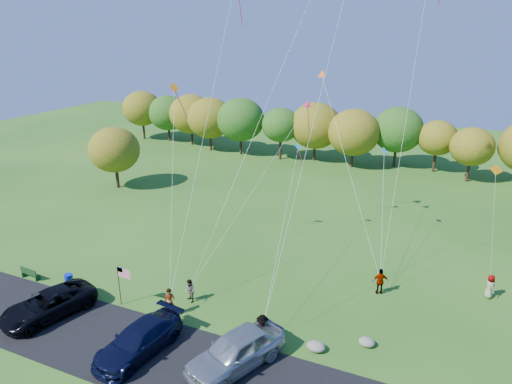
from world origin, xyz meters
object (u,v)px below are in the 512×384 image
Objects in this scene: trash_barrel at (69,280)px; flyer_c at (262,330)px; minivan_dark at (48,304)px; flyer_d at (380,281)px; flyer_e at (490,286)px; minivan_navy at (139,340)px; flyer_b at (190,291)px; flyer_a at (170,302)px; park_bench at (29,273)px; minivan_silver at (236,351)px.

flyer_c is at bearing -1.40° from trash_barrel.
minivan_dark reaches higher than trash_barrel.
flyer_e is at bearing 176.27° from flyer_d.
minivan_navy is 3.46× the size of flyer_b.
flyer_c reaches higher than minivan_navy.
minivan_dark is at bearing -63.00° from trash_barrel.
flyer_d is at bearing 10.79° from flyer_a.
flyer_c is 1.17× the size of park_bench.
minivan_navy is 5.55m from flyer_b.
flyer_d is at bearing 84.30° from flyer_e.
flyer_c reaches higher than flyer_b.
minivan_silver is 3.60× the size of flyer_b.
minivan_navy is 6.89m from flyer_c.
flyer_c is 14.98m from trash_barrel.
flyer_e is at bearing 23.20° from park_bench.
flyer_a reaches higher than flyer_b.
trash_barrel is at bearing 133.35° from minivan_dark.
minivan_silver is 3.09× the size of flyer_c.
flyer_a is 6.39m from flyer_c.
flyer_a reaches higher than flyer_d.
flyer_e is at bearing 59.09° from flyer_b.
minivan_silver reaches higher than trash_barrel.
minivan_dark is 3.55× the size of park_bench.
minivan_dark is at bearing 7.19° from flyer_d.
flyer_a is 11.83m from park_bench.
flyer_b is at bearing 50.86° from minivan_dark.
flyer_a is 1.01× the size of flyer_d.
flyer_d is at bearing 54.82° from minivan_navy.
minivan_navy is at bearing 31.17° from flyer_c.
flyer_d is 7.22m from flyer_e.
flyer_c is at bearing 105.70° from flyer_e.
flyer_c is 1.11× the size of flyer_e.
flyer_c is at bearing 4.14° from park_bench.
flyer_c is 16.02m from flyer_e.
flyer_e is (6.79, 2.46, -0.09)m from flyer_d.
minivan_dark reaches higher than flyer_b.
minivan_silver reaches higher than park_bench.
flyer_b is at bearing 10.60° from trash_barrel.
flyer_a reaches higher than park_bench.
flyer_b is at bearing 99.98° from minivan_navy.
flyer_e is at bearing -138.17° from flyer_c.
flyer_c is 2.22× the size of trash_barrel.
minivan_navy is 16.13m from flyer_d.
park_bench is (-12.15, -2.18, -0.33)m from flyer_b.
flyer_d is (5.25, 8.12, -0.01)m from flyer_c.
flyer_e is at bearing 20.72° from trash_barrel.
minivan_dark is 3.39× the size of flyer_e.
park_bench is (-11.81, -0.35, -0.47)m from flyer_a.
minivan_silver is at bearing -4.33° from flyer_b.
flyer_b is (-5.53, 4.34, -0.24)m from minivan_silver.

